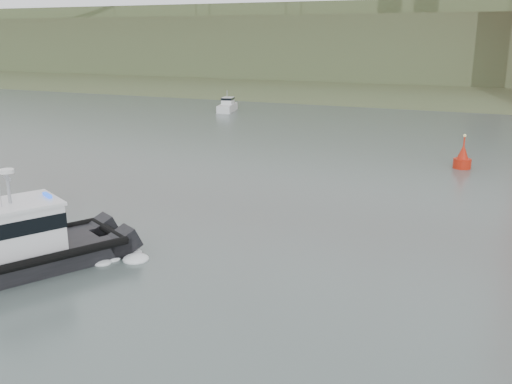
% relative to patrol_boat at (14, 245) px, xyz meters
% --- Properties ---
extents(ground, '(400.00, 400.00, 0.00)m').
position_rel_patrol_boat_xyz_m(ground, '(7.51, 1.02, -1.34)').
color(ground, '#465350').
rests_on(ground, ground).
extents(headlands, '(500.00, 105.36, 27.12)m').
position_rel_patrol_boat_xyz_m(headlands, '(7.51, 126.52, 5.71)').
color(headlands, '#3B4F2D').
rests_on(headlands, ground).
extents(patrol_boat, '(8.57, 11.60, 5.33)m').
position_rel_patrol_boat_xyz_m(patrol_boat, '(0.00, 0.00, 0.00)').
color(patrol_boat, black).
rests_on(patrol_boat, ground).
extents(motorboat, '(3.39, 6.27, 3.28)m').
position_rel_patrol_boat_xyz_m(motorboat, '(-17.94, 58.76, -0.52)').
color(motorboat, silver).
rests_on(motorboat, ground).
extents(nav_buoy, '(1.53, 1.53, 3.20)m').
position_rel_patrol_boat_xyz_m(nav_buoy, '(18.26, 32.70, -0.50)').
color(nav_buoy, '#AD1D0C').
rests_on(nav_buoy, ground).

